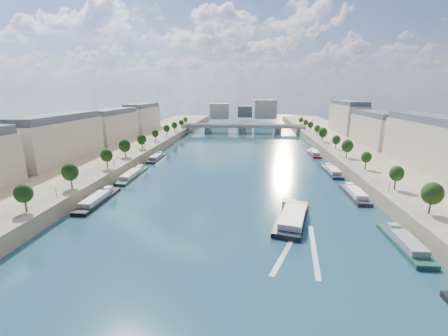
# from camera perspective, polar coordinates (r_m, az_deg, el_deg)

# --- Properties ---
(ground) EXTENTS (700.00, 700.00, 0.00)m
(ground) POSITION_cam_1_polar(r_m,az_deg,el_deg) (157.22, 2.41, 0.65)
(ground) COLOR #0D3039
(ground) RESTS_ON ground
(quay_left) EXTENTS (44.00, 520.00, 5.00)m
(quay_left) POSITION_cam_1_polar(r_m,az_deg,el_deg) (175.12, -21.84, 1.88)
(quay_left) COLOR #9E8460
(quay_left) RESTS_ON ground
(quay_right) EXTENTS (44.00, 520.00, 5.00)m
(quay_right) POSITION_cam_1_polar(r_m,az_deg,el_deg) (169.63, 27.51, 0.89)
(quay_right) COLOR #9E8460
(quay_right) RESTS_ON ground
(pave_left) EXTENTS (14.00, 520.00, 0.10)m
(pave_left) POSITION_cam_1_polar(r_m,az_deg,el_deg) (168.42, -17.35, 2.69)
(pave_left) COLOR gray
(pave_left) RESTS_ON quay_left
(pave_right) EXTENTS (14.00, 520.00, 0.10)m
(pave_right) POSITION_cam_1_polar(r_m,az_deg,el_deg) (163.91, 22.77, 1.90)
(pave_right) COLOR gray
(pave_right) RESTS_ON quay_right
(trees_left) EXTENTS (4.80, 268.80, 8.26)m
(trees_left) POSITION_cam_1_polar(r_m,az_deg,el_deg) (168.53, -16.61, 4.63)
(trees_left) COLOR #382B1E
(trees_left) RESTS_ON ground
(trees_right) EXTENTS (4.80, 268.80, 8.26)m
(trees_right) POSITION_cam_1_polar(r_m,az_deg,el_deg) (171.74, 21.32, 4.42)
(trees_right) COLOR #382B1E
(trees_right) RESTS_ON ground
(lamps_left) EXTENTS (0.36, 200.36, 4.28)m
(lamps_left) POSITION_cam_1_polar(r_m,az_deg,el_deg) (157.13, -17.26, 2.90)
(lamps_left) COLOR black
(lamps_left) RESTS_ON ground
(lamps_right) EXTENTS (0.36, 200.36, 4.28)m
(lamps_right) POSITION_cam_1_polar(r_m,az_deg,el_deg) (166.77, 20.88, 3.24)
(lamps_right) COLOR black
(lamps_right) RESTS_ON ground
(buildings_left) EXTENTS (16.00, 226.00, 23.20)m
(buildings_left) POSITION_cam_1_polar(r_m,az_deg,el_deg) (189.48, -24.17, 6.83)
(buildings_left) COLOR beige
(buildings_left) RESTS_ON ground
(buildings_right) EXTENTS (16.00, 226.00, 23.20)m
(buildings_right) POSITION_cam_1_polar(r_m,az_deg,el_deg) (183.48, 30.39, 5.90)
(buildings_right) COLOR beige
(buildings_right) RESTS_ON ground
(skyline) EXTENTS (79.00, 42.00, 22.00)m
(skyline) POSITION_cam_1_polar(r_m,az_deg,el_deg) (372.77, 4.50, 10.92)
(skyline) COLOR beige
(skyline) RESTS_ON ground
(bridge) EXTENTS (112.00, 12.00, 8.15)m
(bridge) POSITION_cam_1_polar(r_m,az_deg,el_deg) (276.41, 3.58, 7.71)
(bridge) COLOR #C1B79E
(bridge) RESTS_ON ground
(tour_barge) EXTENTS (14.03, 27.97, 3.72)m
(tour_barge) POSITION_cam_1_polar(r_m,az_deg,el_deg) (92.71, 12.80, -9.13)
(tour_barge) COLOR black
(tour_barge) RESTS_ON ground
(wake) EXTENTS (13.86, 25.95, 0.04)m
(wake) POSITION_cam_1_polar(r_m,az_deg,el_deg) (78.39, 14.39, -14.63)
(wake) COLOR silver
(wake) RESTS_ON ground
(moored_barges_left) EXTENTS (5.00, 155.53, 3.60)m
(moored_barges_left) POSITION_cam_1_polar(r_m,az_deg,el_deg) (120.30, -21.04, -4.29)
(moored_barges_left) COLOR #1B283C
(moored_barges_left) RESTS_ON ground
(moored_barges_right) EXTENTS (5.00, 165.57, 3.60)m
(moored_barges_right) POSITION_cam_1_polar(r_m,az_deg,el_deg) (117.10, 24.18, -5.12)
(moored_barges_right) COLOR black
(moored_barges_right) RESTS_ON ground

